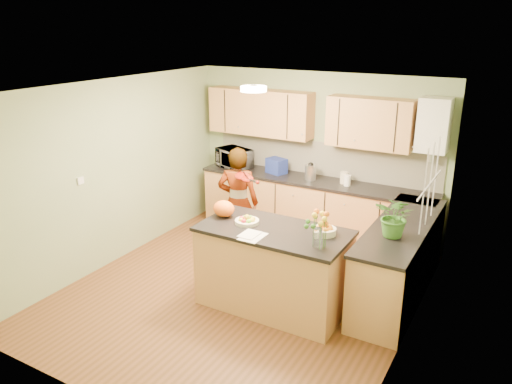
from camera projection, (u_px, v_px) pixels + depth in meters
The scene contains 28 objects.
floor at pixel (242, 291), 6.22m from camera, with size 4.50×4.50×0.00m, color #573619.
ceiling at pixel (240, 88), 5.42m from camera, with size 4.00×4.50×0.02m, color white.
wall_back at pixel (317, 154), 7.67m from camera, with size 4.00×0.02×2.50m, color gray.
wall_front at pixel (94, 278), 3.97m from camera, with size 4.00×0.02×2.50m, color gray.
wall_left at pixel (115, 172), 6.76m from camera, with size 0.02×4.50×2.50m, color gray.
wall_right at pixel (415, 230), 4.88m from camera, with size 0.02×4.50×2.50m, color gray.
back_counter at pixel (313, 209), 7.63m from camera, with size 3.64×0.62×0.94m.
right_counter at pixel (399, 261), 5.98m from camera, with size 0.62×2.24×0.94m.
splashback at pixel (322, 159), 7.63m from camera, with size 3.60×0.02×0.52m, color white.
upper_cabinets at pixel (303, 116), 7.42m from camera, with size 3.20×0.34×0.70m.
boiler at pixel (434, 125), 6.54m from camera, with size 0.40×0.30×0.86m.
window_right at pixel (431, 184), 5.28m from camera, with size 0.01×1.30×1.05m.
light_switch at pixel (81, 181), 6.24m from camera, with size 0.02×0.09×0.09m, color white.
ceiling_lamp at pixel (254, 89), 5.68m from camera, with size 0.30×0.30×0.07m.
peninsula_island at pixel (273, 268), 5.76m from camera, with size 1.70×0.87×0.98m.
fruit_dish at pixel (247, 220), 5.75m from camera, with size 0.28×0.28×0.10m.
orange_bowl at pixel (325, 229), 5.45m from camera, with size 0.25×0.25×0.15m.
flower_vase at pixel (318, 220), 5.08m from camera, with size 0.24×0.24×0.44m.
orange_bag at pixel (224, 209), 5.94m from camera, with size 0.26×0.22×0.20m, color orange.
papers at pixel (253, 236), 5.40m from camera, with size 0.23×0.31×0.01m, color white.
violinist at pixel (238, 203), 6.96m from camera, with size 0.58×0.38×1.59m, color tan.
violin at pixel (242, 176), 6.53m from camera, with size 0.65×0.26×0.13m, color #4F0904, non-canonical shape.
microwave at pixel (234, 158), 8.07m from camera, with size 0.56×0.38×0.31m, color white.
blue_box at pixel (276, 166), 7.77m from camera, with size 0.29×0.21×0.23m, color navy.
kettle at pixel (310, 171), 7.44m from camera, with size 0.17×0.17×0.31m.
jar_cream at pixel (344, 178), 7.28m from camera, with size 0.11×0.11×0.17m, color beige.
jar_white at pixel (347, 180), 7.18m from camera, with size 0.10×0.10×0.15m, color white.
potted_plant at pixel (396, 217), 5.42m from camera, with size 0.43×0.37×0.47m, color #366E24.
Camera 1 is at (2.87, -4.69, 3.18)m, focal length 35.00 mm.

